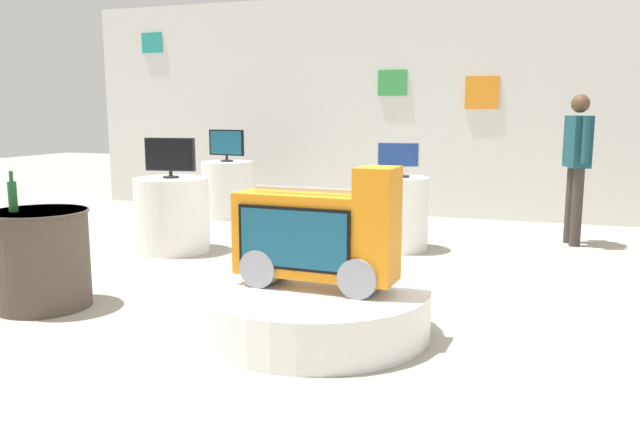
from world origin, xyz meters
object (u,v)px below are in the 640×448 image
(novelty_firetruck_tv, at_px, (318,239))
(tv_on_right_rear, at_px, (226,144))
(display_pedestal_right_rear, at_px, (228,189))
(shopper_browsing_rear, at_px, (577,158))
(tv_on_left_rear, at_px, (399,158))
(main_display_pedestal, at_px, (315,310))
(display_pedestal_left_rear, at_px, (398,213))
(tv_on_center_rear, at_px, (170,156))
(bottle_on_side_table, at_px, (13,195))
(display_pedestal_center_rear, at_px, (172,215))
(side_table_round, at_px, (41,258))

(novelty_firetruck_tv, distance_m, tv_on_right_rear, 5.14)
(display_pedestal_right_rear, relative_size, shopper_browsing_rear, 0.47)
(tv_on_right_rear, bearing_deg, tv_on_left_rear, -26.76)
(main_display_pedestal, xyz_separation_m, display_pedestal_left_rear, (-0.07, 2.87, 0.24))
(tv_on_center_rear, bearing_deg, display_pedestal_right_rear, 102.36)
(novelty_firetruck_tv, xyz_separation_m, tv_on_center_rear, (-2.35, 2.01, 0.37))
(main_display_pedestal, bearing_deg, bottle_on_side_table, -174.23)
(display_pedestal_left_rear, distance_m, tv_on_center_rear, 2.50)
(main_display_pedestal, xyz_separation_m, bottle_on_side_table, (-2.28, -0.23, 0.71))
(display_pedestal_center_rear, xyz_separation_m, bottle_on_side_table, (0.05, -2.23, 0.48))
(tv_on_center_rear, relative_size, side_table_round, 0.74)
(main_display_pedestal, relative_size, tv_on_center_rear, 2.78)
(display_pedestal_center_rear, relative_size, tv_on_center_rear, 1.42)
(display_pedestal_right_rear, bearing_deg, bottle_on_side_table, -83.12)
(main_display_pedestal, bearing_deg, novelty_firetruck_tv, -20.98)
(main_display_pedestal, height_order, tv_on_left_rear, tv_on_left_rear)
(side_table_round, height_order, bottle_on_side_table, bottle_on_side_table)
(main_display_pedestal, relative_size, shopper_browsing_rear, 0.93)
(tv_on_center_rear, xyz_separation_m, side_table_round, (0.16, -2.11, -0.64))
(shopper_browsing_rear, bearing_deg, tv_on_center_rear, -156.38)
(tv_on_center_rear, distance_m, shopper_browsing_rear, 4.43)
(tv_on_center_rear, relative_size, tv_on_right_rear, 0.97)
(shopper_browsing_rear, bearing_deg, bottle_on_side_table, -135.07)
(tv_on_right_rear, xyz_separation_m, bottle_on_side_table, (0.54, -4.49, -0.16))
(tv_on_left_rear, xyz_separation_m, display_pedestal_right_rear, (-2.75, 1.39, -0.59))
(bottle_on_side_table, bearing_deg, display_pedestal_right_rear, 96.88)
(bottle_on_side_table, bearing_deg, tv_on_center_rear, 91.19)
(tv_on_right_rear, xyz_separation_m, shopper_browsing_rear, (4.56, -0.48, -0.06))
(display_pedestal_left_rear, height_order, tv_on_left_rear, tv_on_left_rear)
(shopper_browsing_rear, bearing_deg, display_pedestal_left_rear, -153.48)
(tv_on_left_rear, bearing_deg, bottle_on_side_table, -125.48)
(novelty_firetruck_tv, height_order, side_table_round, novelty_firetruck_tv)
(main_display_pedestal, xyz_separation_m, display_pedestal_center_rear, (-2.33, 2.00, 0.24))
(novelty_firetruck_tv, relative_size, tv_on_center_rear, 2.00)
(display_pedestal_center_rear, height_order, bottle_on_side_table, bottle_on_side_table)
(novelty_firetruck_tv, relative_size, display_pedestal_center_rear, 1.41)
(main_display_pedestal, bearing_deg, display_pedestal_left_rear, 91.46)
(bottle_on_side_table, bearing_deg, novelty_firetruck_tv, 5.54)
(tv_on_left_rear, xyz_separation_m, bottle_on_side_table, (-2.21, -3.10, -0.12))
(display_pedestal_center_rear, height_order, shopper_browsing_rear, shopper_browsing_rear)
(tv_on_left_rear, xyz_separation_m, tv_on_right_rear, (-2.75, 1.39, 0.05))
(tv_on_left_rear, distance_m, tv_on_right_rear, 3.08)
(display_pedestal_right_rear, height_order, shopper_browsing_rear, shopper_browsing_rear)
(tv_on_left_rear, bearing_deg, main_display_pedestal, -88.52)
(display_pedestal_left_rear, relative_size, display_pedestal_right_rear, 1.00)
(display_pedestal_center_rear, relative_size, side_table_round, 1.05)
(novelty_firetruck_tv, height_order, shopper_browsing_rear, shopper_browsing_rear)
(display_pedestal_left_rear, bearing_deg, novelty_firetruck_tv, -88.15)
(novelty_firetruck_tv, bearing_deg, display_pedestal_left_rear, 91.85)
(novelty_firetruck_tv, bearing_deg, main_display_pedestal, 159.02)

